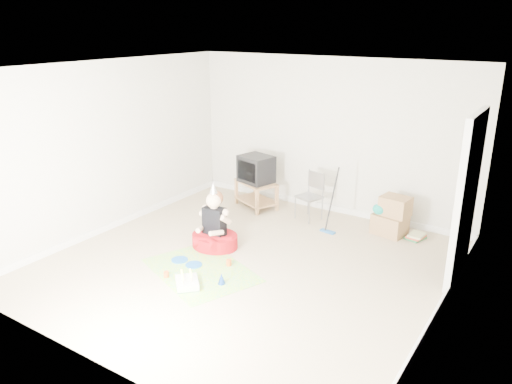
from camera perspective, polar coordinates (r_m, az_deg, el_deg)
The scene contains 16 objects.
ground at distance 6.84m, azimuth -1.13°, elevation -8.22°, with size 5.00×5.00×0.00m, color #C1AB8A.
doorway_recess at distance 6.64m, azimuth 23.05°, elevation -1.03°, with size 0.02×0.90×2.05m, color black.
tv_stand at distance 8.77m, azimuth 0.02°, elevation -0.01°, with size 0.87×0.73×0.47m.
crt_tv at distance 8.64m, azimuth 0.02°, elevation 2.65°, with size 0.54×0.45×0.47m, color black.
folding_chair at distance 8.24m, azimuth 6.09°, elevation -0.56°, with size 0.45×0.44×0.80m.
cardboard_boxes at distance 7.91m, azimuth 15.21°, elevation -2.70°, with size 0.56×0.46×0.61m.
floor_mop at distance 7.79m, azimuth 8.27°, elevation -2.80°, with size 0.25×0.33×0.99m.
book_pile at distance 7.94m, azimuth 17.86°, elevation -4.84°, with size 0.30×0.34×0.10m.
seated_woman at distance 7.27m, azimuth -4.75°, elevation -4.68°, with size 0.73×0.73×0.99m.
party_mat at distance 6.71m, azimuth -6.31°, elevation -8.86°, with size 1.48×1.07×0.01m, color #DA2E72.
birthday_cake at distance 6.33m, azimuth -7.89°, elevation -10.29°, with size 0.43×0.43×0.15m.
blue_plate_near at distance 6.84m, azimuth -7.12°, elevation -8.25°, with size 0.22×0.22×0.01m, color #165DB5.
blue_plate_far at distance 7.00m, azimuth -8.73°, elevation -7.67°, with size 0.23×0.23×0.01m, color #165DB5.
orange_cup_near at distance 6.78m, azimuth -3.12°, elevation -8.05°, with size 0.07×0.07×0.08m, color #D85418.
orange_cup_far at distance 6.59m, azimuth -10.22°, elevation -9.25°, with size 0.07×0.07×0.08m, color #D85418.
blue_party_hat at distance 6.33m, azimuth -3.96°, elevation -9.85°, with size 0.10×0.10×0.14m, color #1843A8.
Camera 1 is at (3.43, -5.03, 3.11)m, focal length 35.00 mm.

